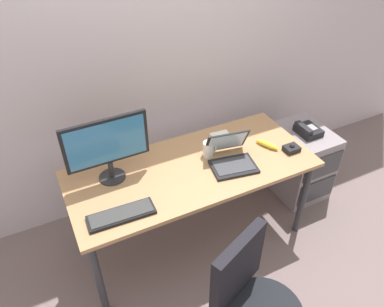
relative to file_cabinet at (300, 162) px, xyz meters
The scene contains 12 objects.
ground_plane 1.18m from the file_cabinet, behind, with size 8.00×8.00×0.00m, color #715F5E.
back_wall 1.69m from the file_cabinet, 150.45° to the left, with size 6.00×0.10×2.80m, color #C2B4BB.
desk 1.19m from the file_cabinet, behind, with size 1.75×0.76×0.75m.
file_cabinet is the anchor object (origin of this frame).
desk_phone 0.36m from the file_cabinet, 116.78° to the right, with size 0.17×0.20×0.09m.
monitor_main 1.81m from the file_cabinet, behind, with size 0.55×0.18×0.47m.
keyboard 1.80m from the file_cabinet, 169.48° to the right, with size 0.42×0.15×0.03m.
laptop 1.00m from the file_cabinet, 168.71° to the right, with size 0.36×0.37×0.22m.
trackball_mouse 0.64m from the file_cabinet, 146.60° to the right, with size 0.11×0.09×0.07m.
coffee_mug 1.07m from the file_cabinet, behind, with size 0.09×0.08×0.11m.
paper_notepad 0.88m from the file_cabinet, behind, with size 0.15×0.21×0.01m, color white.
banana 0.69m from the file_cabinet, 165.79° to the right, with size 0.19×0.04×0.04m, color yellow.
Camera 1 is at (-0.89, -1.79, 2.43)m, focal length 34.65 mm.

